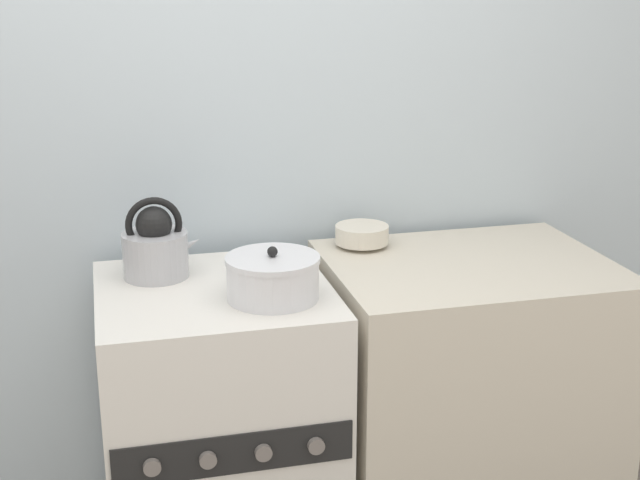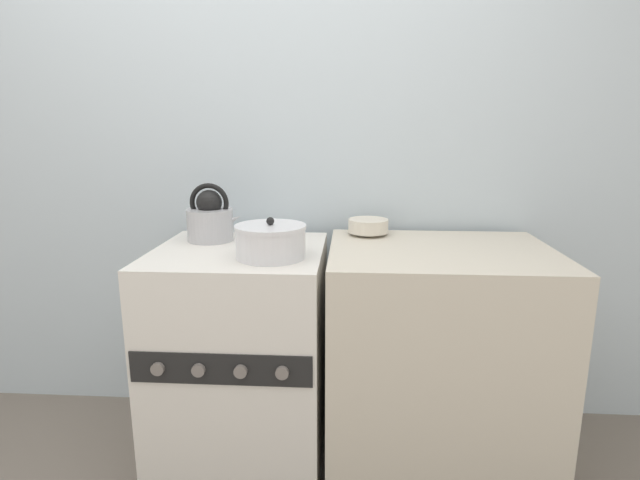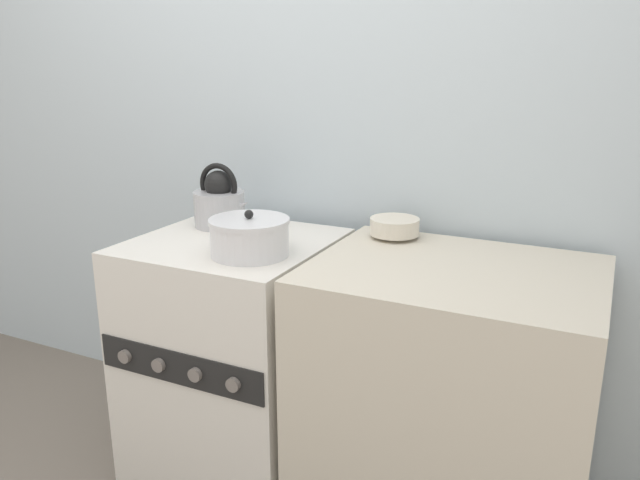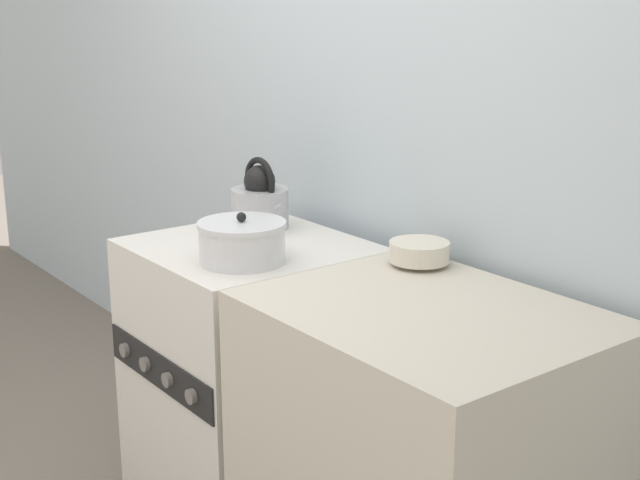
{
  "view_description": "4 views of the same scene",
  "coord_description": "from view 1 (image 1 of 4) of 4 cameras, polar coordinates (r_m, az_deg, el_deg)",
  "views": [
    {
      "loc": [
        -0.28,
        -1.99,
        1.73
      ],
      "look_at": [
        0.3,
        0.32,
        0.99
      ],
      "focal_mm": 50.0,
      "sensor_mm": 36.0,
      "label": 1
    },
    {
      "loc": [
        0.43,
        -1.49,
        1.33
      ],
      "look_at": [
        0.31,
        0.29,
        0.92
      ],
      "focal_mm": 28.0,
      "sensor_mm": 36.0,
      "label": 2
    },
    {
      "loc": [
        1.16,
        -1.38,
        1.47
      ],
      "look_at": [
        0.33,
        0.33,
        0.91
      ],
      "focal_mm": 35.0,
      "sensor_mm": 36.0,
      "label": 3
    },
    {
      "loc": [
        2.21,
        -1.1,
        1.61
      ],
      "look_at": [
        0.33,
        0.34,
        0.96
      ],
      "focal_mm": 50.0,
      "sensor_mm": 36.0,
      "label": 4
    }
  ],
  "objects": [
    {
      "name": "stove",
      "position": [
        2.65,
        -6.48,
        -11.98
      ],
      "size": [
        0.64,
        0.66,
        0.87
      ],
      "color": "silver",
      "rests_on": "ground_plane"
    },
    {
      "name": "cooking_pot",
      "position": [
        2.37,
        -3.04,
        -2.41
      ],
      "size": [
        0.25,
        0.25,
        0.15
      ],
      "color": "silver",
      "rests_on": "stove"
    },
    {
      "name": "enamel_bowl",
      "position": [
        2.78,
        2.7,
        0.35
      ],
      "size": [
        0.17,
        0.17,
        0.07
      ],
      "color": "beige",
      "rests_on": "counter"
    },
    {
      "name": "wall_back",
      "position": [
        2.77,
        -8.25,
        7.14
      ],
      "size": [
        7.0,
        0.06,
        2.5
      ],
      "color": "silver",
      "rests_on": "ground_plane"
    },
    {
      "name": "kettle",
      "position": [
        2.56,
        -10.46,
        -0.44
      ],
      "size": [
        0.23,
        0.19,
        0.23
      ],
      "color": "#B2B2B7",
      "rests_on": "stove"
    },
    {
      "name": "counter",
      "position": [
        2.85,
        9.15,
        -9.85
      ],
      "size": [
        0.83,
        0.66,
        0.88
      ],
      "color": "beige",
      "rests_on": "ground_plane"
    }
  ]
}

